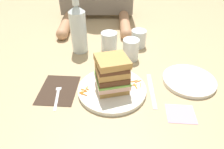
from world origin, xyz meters
The scene contains 26 objects.
ground_plane centered at (0.00, 0.00, 0.00)m, with size 3.00×3.00×0.00m, color tan.
main_plate centered at (0.02, -0.01, 0.01)m, with size 0.26×0.26×0.02m, color white.
sandwich centered at (0.02, -0.01, 0.08)m, with size 0.14×0.13×0.14m.
carrot_shred_0 centered at (-0.09, -0.05, 0.02)m, with size 0.00×0.00×0.03m, color orange.
carrot_shred_1 centered at (-0.09, -0.04, 0.02)m, with size 0.00×0.00×0.02m, color orange.
carrot_shred_2 centered at (-0.09, -0.03, 0.02)m, with size 0.00×0.00×0.02m, color orange.
carrot_shred_3 centered at (-0.07, -0.02, 0.02)m, with size 0.00×0.00×0.02m, color orange.
carrot_shred_4 centered at (-0.09, -0.04, 0.02)m, with size 0.00×0.00×0.03m, color orange.
carrot_shred_5 centered at (-0.08, -0.02, 0.02)m, with size 0.00×0.00×0.03m, color orange.
carrot_shred_6 centered at (-0.09, -0.03, 0.02)m, with size 0.00×0.00×0.02m, color orange.
carrot_shred_7 centered at (0.10, 0.02, 0.02)m, with size 0.00×0.00×0.03m, color orange.
carrot_shred_8 centered at (0.13, 0.00, 0.02)m, with size 0.00×0.00×0.03m, color orange.
carrot_shred_9 centered at (0.11, -0.01, 0.02)m, with size 0.00×0.00×0.03m, color orange.
carrot_shred_10 centered at (0.12, 0.02, 0.02)m, with size 0.00×0.00×0.03m, color orange.
carrot_shred_11 centered at (0.10, 0.00, 0.02)m, with size 0.00×0.00×0.03m, color orange.
carrot_shred_12 centered at (0.11, 0.00, 0.02)m, with size 0.00×0.00×0.02m, color orange.
carrot_shred_13 centered at (0.11, 0.02, 0.02)m, with size 0.00×0.00×0.03m, color orange.
napkin_dark centered at (-0.19, -0.01, 0.00)m, with size 0.14×0.17×0.00m, color #38281E.
fork centered at (-0.18, -0.03, 0.00)m, with size 0.03×0.17×0.00m.
knife centered at (0.17, -0.02, 0.00)m, with size 0.02×0.20×0.00m.
juice_glass centered at (0.11, 0.22, 0.04)m, with size 0.07×0.07×0.10m.
water_bottle centered at (-0.14, 0.29, 0.12)m, with size 0.08×0.08×0.27m.
empty_tumbler_0 centered at (0.01, 0.30, 0.05)m, with size 0.08×0.08×0.09m, color silver.
empty_tumbler_1 centered at (0.16, 0.33, 0.04)m, with size 0.08×0.08×0.09m, color silver.
side_plate centered at (0.33, 0.04, 0.01)m, with size 0.21×0.21×0.02m, color white.
napkin_pink centered at (0.25, -0.13, 0.00)m, with size 0.10×0.09×0.00m, color pink.
Camera 1 is at (0.02, -0.59, 0.52)m, focal length 32.59 mm.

